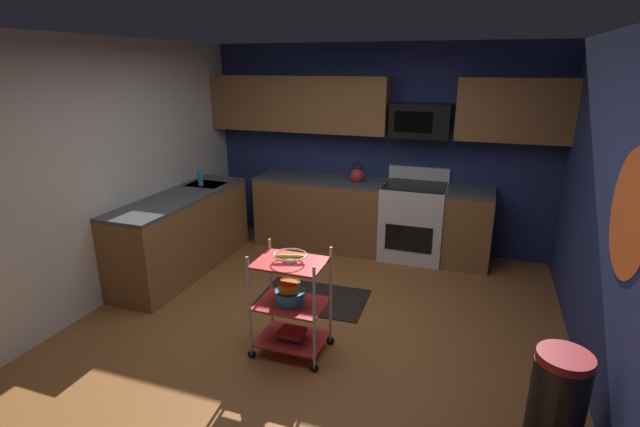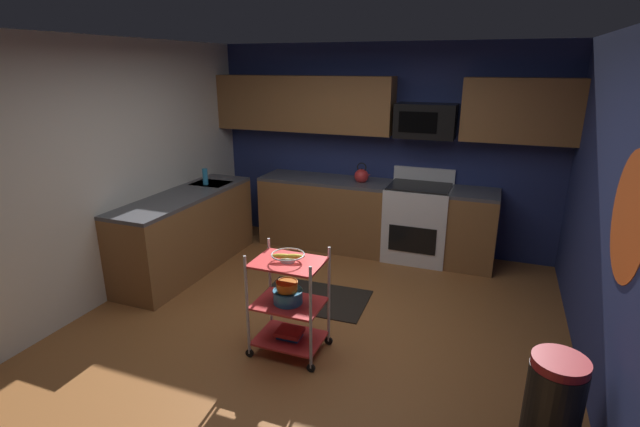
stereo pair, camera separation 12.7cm
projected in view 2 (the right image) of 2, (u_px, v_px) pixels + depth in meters
floor at (312, 335)px, 4.26m from camera, size 4.40×4.80×0.04m
wall_back at (382, 148)px, 6.01m from camera, size 4.52×0.06×2.60m
wall_left at (103, 174)px, 4.62m from camera, size 0.06×4.80×2.60m
wall_right at (621, 228)px, 3.09m from camera, size 0.06×4.80×2.60m
wall_flower_decal at (629, 217)px, 2.84m from camera, size 0.00×0.84×0.84m
counter_run at (301, 223)px, 5.77m from camera, size 3.70×2.61×0.92m
oven_range at (417, 221)px, 5.78m from camera, size 0.76×0.65×1.10m
upper_cabinets at (370, 106)px, 5.72m from camera, size 4.40×0.33×0.70m
microwave at (426, 121)px, 5.50m from camera, size 0.70×0.39×0.40m
rolling_cart at (289, 303)px, 3.85m from camera, size 0.62×0.43×0.91m
fruit_bowl at (288, 256)px, 3.72m from camera, size 0.27×0.27×0.07m
mixing_bowl_large at (288, 296)px, 3.84m from camera, size 0.25×0.25×0.11m
mixing_bowl_small at (287, 286)px, 3.79m from camera, size 0.18×0.18×0.08m
book_stack at (290, 333)px, 3.94m from camera, size 0.22×0.19×0.07m
kettle at (362, 176)px, 5.87m from camera, size 0.21×0.18×0.26m
dish_soap_bottle at (205, 177)px, 5.72m from camera, size 0.06×0.06×0.20m
trash_can at (553, 405)px, 2.88m from camera, size 0.34×0.42×0.66m
floor_rug at (314, 298)px, 4.87m from camera, size 1.12×0.74×0.01m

